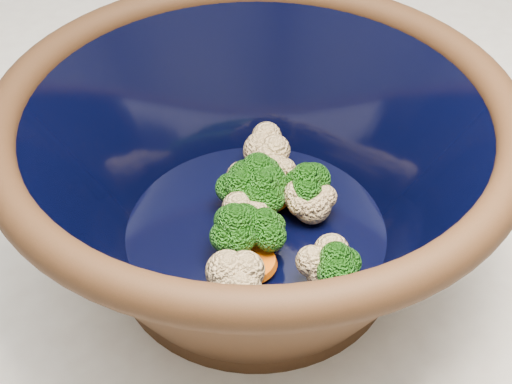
# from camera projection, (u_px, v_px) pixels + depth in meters

# --- Properties ---
(mixing_bowl) EXTENTS (0.41, 0.41, 0.16)m
(mixing_bowl) POSITION_uv_depth(u_px,v_px,m) (256.00, 176.00, 0.52)
(mixing_bowl) COLOR black
(mixing_bowl) RESTS_ON counter
(vegetable_pile) EXTENTS (0.13, 0.18, 0.05)m
(vegetable_pile) POSITION_uv_depth(u_px,v_px,m) (268.00, 206.00, 0.54)
(vegetable_pile) COLOR #608442
(vegetable_pile) RESTS_ON mixing_bowl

